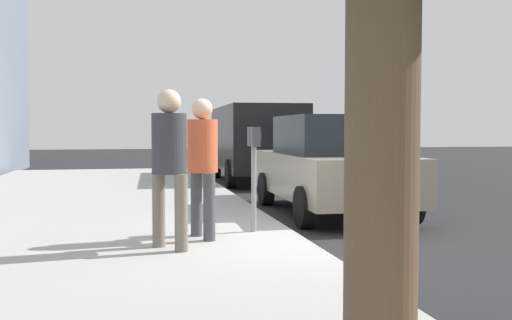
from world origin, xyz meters
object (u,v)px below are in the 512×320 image
(parking_meter, at_px, (254,156))
(pedestrian_at_meter, at_px, (202,156))
(parked_sedan_near, at_px, (331,165))
(parked_van_far, at_px, (255,139))
(pedestrian_bystander, at_px, (169,154))

(parking_meter, distance_m, pedestrian_at_meter, 0.82)
(parking_meter, relative_size, parked_sedan_near, 0.32)
(pedestrian_at_meter, relative_size, parked_van_far, 0.34)
(pedestrian_at_meter, xyz_separation_m, pedestrian_bystander, (-0.59, 0.45, 0.05))
(parking_meter, height_order, parked_sedan_near, parked_sedan_near)
(parking_meter, height_order, pedestrian_at_meter, pedestrian_at_meter)
(pedestrian_bystander, bearing_deg, parking_meter, 2.36)
(parked_sedan_near, relative_size, parked_van_far, 0.84)
(pedestrian_bystander, height_order, parked_sedan_near, pedestrian_bystander)
(pedestrian_bystander, bearing_deg, parked_van_far, 36.44)
(pedestrian_at_meter, bearing_deg, parking_meter, 7.59)
(parking_meter, distance_m, parked_sedan_near, 2.99)
(pedestrian_bystander, xyz_separation_m, parked_van_far, (9.89, -3.07, 0.01))
(parked_van_far, bearing_deg, pedestrian_at_meter, 164.23)
(parked_van_far, bearing_deg, parked_sedan_near, 179.99)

